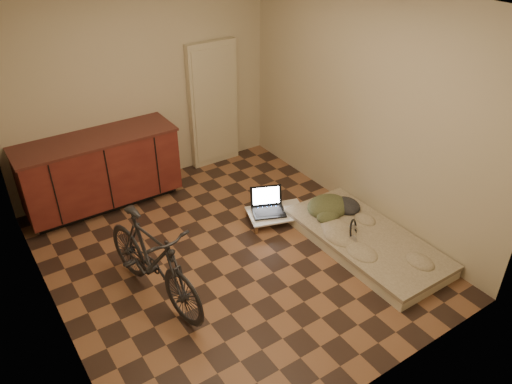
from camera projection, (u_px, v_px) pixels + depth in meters
room_shell at (226, 145)px, 4.65m from camera, size 3.50×4.00×2.60m
cabinets at (100, 171)px, 5.93m from camera, size 1.84×0.62×0.91m
appliance_panel at (213, 105)px, 6.71m from camera, size 0.70×0.10×1.70m
bicycle at (152, 256)px, 4.54m from camera, size 0.70×1.57×0.98m
futon at (366, 241)px, 5.41m from camera, size 0.88×1.82×0.16m
clothing_pile at (333, 202)px, 5.74m from camera, size 0.54×0.45×0.21m
headphones at (353, 229)px, 5.31m from camera, size 0.36×0.35×0.18m
lap_desk at (277, 213)px, 5.84m from camera, size 0.76×0.61×0.11m
laptop at (268, 207)px, 5.83m from camera, size 0.48×0.46×0.26m
mouse at (295, 210)px, 5.84m from camera, size 0.06×0.09×0.03m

